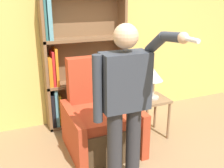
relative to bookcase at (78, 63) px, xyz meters
The scene contains 6 objects.
wall_back 0.59m from the bookcase, 24.08° to the left, with size 8.00×0.06×2.80m.
bookcase is the anchor object (origin of this frame).
armchair 0.98m from the bookcase, 85.84° to the right, with size 0.87×0.90×1.15m.
person_standing 1.56m from the bookcase, 88.99° to the right, with size 0.61×0.78×1.67m.
side_table 1.23m from the bookcase, 44.38° to the right, with size 0.40×0.40×0.57m.
table_lamp 1.13m from the bookcase, 44.38° to the right, with size 0.26×0.26×0.41m.
Camera 1 is at (-1.33, -1.76, 1.89)m, focal length 42.00 mm.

